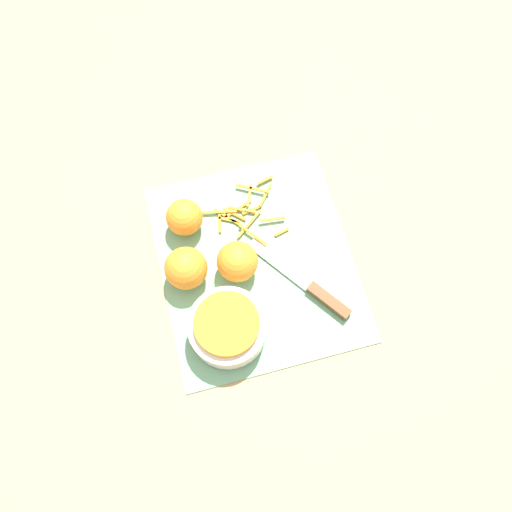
{
  "coord_description": "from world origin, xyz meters",
  "views": [
    {
      "loc": [
        -0.32,
        0.08,
        0.91
      ],
      "look_at": [
        0.0,
        0.0,
        0.04
      ],
      "focal_mm": 35.0,
      "sensor_mm": 36.0,
      "label": 1
    }
  ],
  "objects": [
    {
      "name": "orange_left",
      "position": [
        0.01,
        0.13,
        0.05
      ],
      "size": [
        0.08,
        0.08,
        0.08
      ],
      "color": "orange",
      "rests_on": "cutting_board"
    },
    {
      "name": "bowl_speckled",
      "position": [
        -0.12,
        0.08,
        0.04
      ],
      "size": [
        0.14,
        0.14,
        0.07
      ],
      "color": "silver",
      "rests_on": "cutting_board"
    },
    {
      "name": "ground_plane",
      "position": [
        0.0,
        0.0,
        0.0
      ],
      "size": [
        4.0,
        4.0,
        0.0
      ],
      "primitive_type": "plane",
      "color": "tan"
    },
    {
      "name": "knife",
      "position": [
        -0.09,
        -0.09,
        0.01
      ],
      "size": [
        0.2,
        0.15,
        0.02
      ],
      "rotation": [
        0.0,
        0.0,
        0.62
      ],
      "color": "brown",
      "rests_on": "cutting_board"
    },
    {
      "name": "cutting_board",
      "position": [
        0.0,
        0.0,
        0.0
      ],
      "size": [
        0.42,
        0.37,
        0.01
      ],
      "color": "#75AD84",
      "rests_on": "ground_plane"
    },
    {
      "name": "peel_pile",
      "position": [
        0.11,
        -0.01,
        0.01
      ],
      "size": [
        0.15,
        0.16,
        0.01
      ],
      "color": "orange",
      "rests_on": "cutting_board"
    },
    {
      "name": "orange_back",
      "position": [
        -0.01,
        0.04,
        0.04
      ],
      "size": [
        0.08,
        0.08,
        0.08
      ],
      "color": "orange",
      "rests_on": "cutting_board"
    },
    {
      "name": "orange_right",
      "position": [
        0.11,
        0.11,
        0.04
      ],
      "size": [
        0.07,
        0.07,
        0.07
      ],
      "color": "orange",
      "rests_on": "cutting_board"
    }
  ]
}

